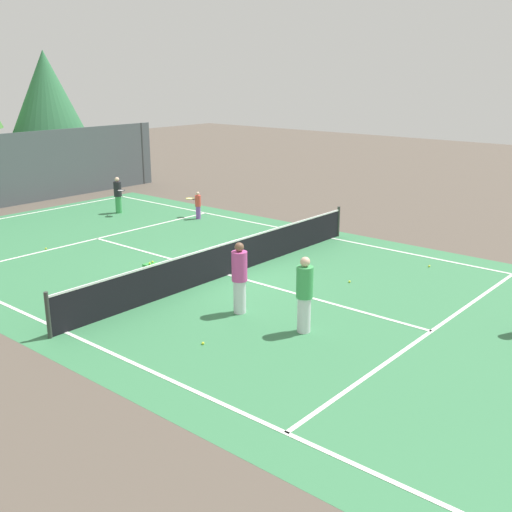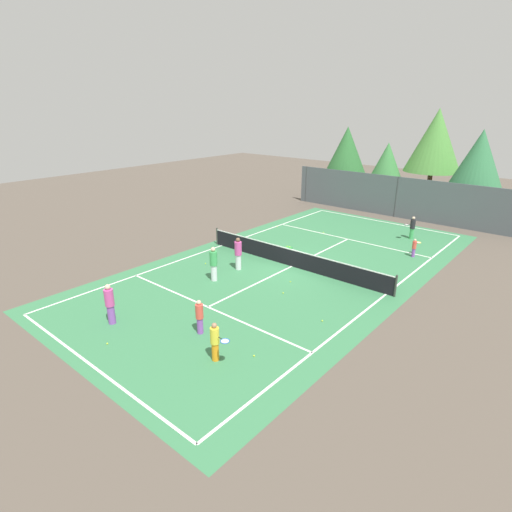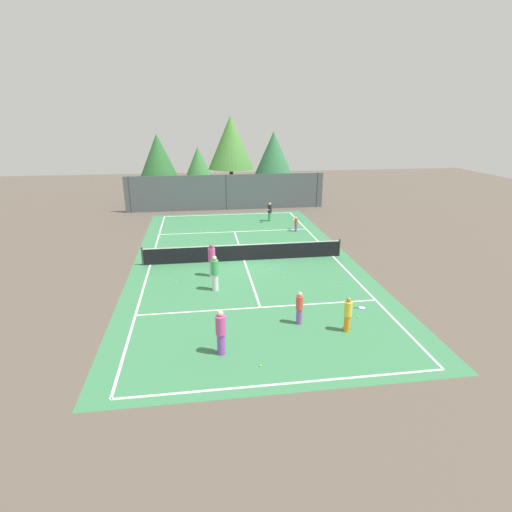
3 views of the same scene
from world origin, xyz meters
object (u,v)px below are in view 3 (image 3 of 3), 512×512
Objects in this scene: ball_crate at (218,250)px; tennis_ball_2 at (341,283)px; tennis_ball_8 at (176,282)px; player_5 at (212,260)px; tennis_ball_0 at (312,256)px; tennis_ball_6 at (260,366)px; tennis_ball_3 at (283,278)px; tennis_ball_7 at (269,270)px; player_3 at (296,224)px; tennis_ball_4 at (208,232)px; player_6 at (348,314)px; player_0 at (270,212)px; player_1 at (215,273)px; player_2 at (221,332)px; tennis_ball_1 at (160,237)px; tennis_ball_5 at (358,317)px; player_4 at (299,308)px.

ball_crate reaches higher than tennis_ball_2.
player_5 is at bearing 18.33° from tennis_ball_8.
tennis_ball_0 is 1.00× the size of tennis_ball_6.
tennis_ball_3 is 1.39m from tennis_ball_7.
player_3 is 6.60m from tennis_ball_4.
tennis_ball_4 is at bearing 78.32° from tennis_ball_8.
player_3 is 14.96m from player_6.
tennis_ball_0 is (5.72, -1.46, -0.15)m from ball_crate.
player_5 is 8.82m from tennis_ball_4.
player_6 reaches higher than tennis_ball_6.
player_0 is 12.45m from tennis_ball_3.
player_1 is 3.89m from tennis_ball_3.
tennis_ball_2 is (6.53, 5.73, -0.86)m from player_2.
player_1 is 6.95m from tennis_ball_6.
tennis_ball_4 is (0.01, 8.78, -0.89)m from player_5.
tennis_ball_0 is 10.99m from tennis_ball_1.
tennis_ball_3 is 8.18m from tennis_ball_6.
tennis_ball_3 is (-1.44, -12.35, -0.76)m from player_0.
player_4 is at bearing -176.76° from tennis_ball_5.
player_5 reaches higher than tennis_ball_8.
player_2 reaches higher than player_4.
player_4 reaches higher than player_3.
tennis_ball_1 is 17.17m from tennis_ball_6.
tennis_ball_3 is (3.69, 6.82, -0.86)m from player_2.
ball_crate is (-2.86, 9.76, -0.55)m from player_4.
tennis_ball_6 is (1.29, -17.47, 0.00)m from tennis_ball_4.
player_2 is 1.18× the size of player_6.
tennis_ball_7 is 5.24m from tennis_ball_8.
player_3 is at bearing 1.81° from tennis_ball_1.
player_3 is 0.75× the size of player_6.
player_0 reaches higher than tennis_ball_7.
player_0 is 23.12× the size of tennis_ball_2.
ball_crate is at bearing -144.93° from player_3.
tennis_ball_8 is at bearing -101.68° from tennis_ball_4.
player_0 is 1.06× the size of player_4.
tennis_ball_4 and tennis_ball_6 have the same top height.
player_5 is at bearing 166.76° from tennis_ball_3.
player_3 reaches higher than tennis_ball_2.
player_6 is at bearing -40.78° from tennis_ball_8.
tennis_ball_6 is (-5.25, -6.73, 0.00)m from tennis_ball_2.
ball_crate is at bearing 113.53° from player_6.
player_4 is 5.05m from tennis_ball_3.
tennis_ball_4 is (-0.06, 10.68, -0.89)m from player_1.
player_5 is 27.41× the size of tennis_ball_0.
tennis_ball_1 is 1.00× the size of tennis_ball_5.
player_0 is at bearing 69.21° from player_1.
tennis_ball_4 is at bearing 174.53° from player_3.
tennis_ball_1 and tennis_ball_2 have the same top height.
tennis_ball_8 is at bearing 147.52° from tennis_ball_5.
tennis_ball_2 is at bearing 82.09° from tennis_ball_5.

